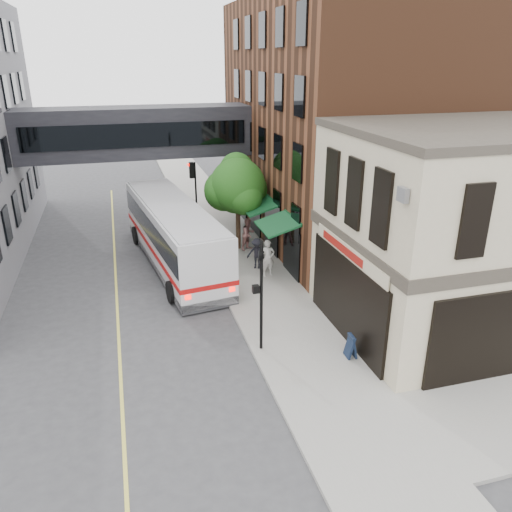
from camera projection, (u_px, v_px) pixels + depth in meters
ground at (266, 382)px, 17.82m from camera, size 120.00×120.00×0.00m
sidewalk_main at (231, 244)px, 30.81m from camera, size 4.00×60.00×0.15m
corner_building at (463, 231)px, 20.30m from camera, size 10.19×8.12×8.45m
brick_building at (350, 123)px, 31.14m from camera, size 13.76×18.00×14.00m
skyway_bridge at (136, 132)px, 30.73m from camera, size 14.00×3.18×3.00m
traffic_signal_near at (261, 283)px, 18.59m from camera, size 0.44×0.22×4.60m
traffic_signal_far at (193, 183)px, 31.83m from camera, size 0.53×0.28×4.50m
street_sign_pole at (231, 260)px, 23.46m from camera, size 0.08×0.75×3.00m
street_tree at (237, 186)px, 28.73m from camera, size 3.80×3.20×5.60m
lane_marking at (116, 284)px, 25.50m from camera, size 0.12×40.00×0.01m
bus at (173, 232)px, 27.33m from camera, size 4.43×12.85×3.39m
pedestrian_a at (268, 258)px, 25.82m from camera, size 0.73×0.50×1.94m
pedestrian_b at (248, 234)px, 29.36m from camera, size 1.17×1.10×1.92m
pedestrian_c at (257, 253)px, 26.79m from camera, size 1.26×1.03×1.69m
newspaper_box at (219, 247)px, 28.58m from camera, size 0.64×0.61×1.03m
sandwich_board at (351, 346)px, 18.93m from camera, size 0.36×0.53×0.92m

